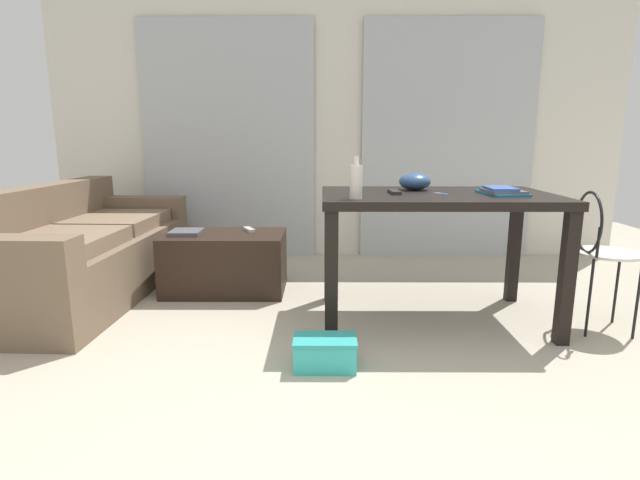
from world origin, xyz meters
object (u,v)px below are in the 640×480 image
at_px(wire_chair, 598,243).
at_px(magazine, 186,232).
at_px(couch, 80,253).
at_px(bottle_near, 356,181).
at_px(bowl, 415,181).
at_px(shoebox, 325,353).
at_px(tv_remote_on_table, 394,192).
at_px(tv_remote_primary, 249,230).
at_px(scissors, 442,194).
at_px(coffee_table, 225,262).
at_px(craft_table, 436,211).
at_px(book_stack, 502,191).

xyz_separation_m(wire_chair, magazine, (-2.59, 0.72, -0.08)).
height_order(couch, bottle_near, bottle_near).
height_order(bowl, shoebox, bowl).
bearing_deg(tv_remote_on_table, bottle_near, -137.84).
bearing_deg(tv_remote_primary, scissors, -57.19).
xyz_separation_m(coffee_table, craft_table, (1.40, -0.58, 0.47)).
bearing_deg(tv_remote_primary, couch, 162.85).
height_order(book_stack, tv_remote_on_table, book_stack).
relative_size(couch, tv_remote_on_table, 12.37).
bearing_deg(bottle_near, couch, 158.29).
bearing_deg(book_stack, wire_chair, -8.42).
bearing_deg(bottle_near, magazine, 144.15).
bearing_deg(shoebox, scissors, 41.64).
distance_m(coffee_table, magazine, 0.36).
xyz_separation_m(book_stack, shoebox, (-1.03, -0.60, -0.74)).
bearing_deg(wire_chair, coffee_table, 162.32).
height_order(bottle_near, scissors, bottle_near).
height_order(couch, craft_table, craft_table).
relative_size(couch, tv_remote_primary, 13.20).
distance_m(book_stack, tv_remote_on_table, 0.62).
height_order(bottle_near, tv_remote_primary, bottle_near).
bearing_deg(book_stack, scissors, 177.65).
height_order(bowl, tv_remote_on_table, bowl).
bearing_deg(tv_remote_primary, shoebox, -94.05).
xyz_separation_m(bottle_near, shoebox, (-0.17, -0.39, -0.81)).
xyz_separation_m(tv_remote_primary, magazine, (-0.44, -0.12, 0.00)).
height_order(craft_table, tv_remote_on_table, tv_remote_on_table).
distance_m(craft_table, wire_chair, 0.94).
xyz_separation_m(bowl, tv_remote_primary, (-1.14, 0.49, -0.40)).
distance_m(craft_table, bottle_near, 0.61).
bearing_deg(magazine, bottle_near, -36.21).
relative_size(coffee_table, magazine, 3.82).
relative_size(wire_chair, bowl, 4.13).
xyz_separation_m(craft_table, bowl, (-0.10, 0.19, 0.16)).
bearing_deg(tv_remote_primary, magazine, 168.21).
height_order(bottle_near, bowl, bottle_near).
relative_size(craft_table, shoebox, 4.40).
relative_size(craft_table, bottle_near, 5.96).
xyz_separation_m(bowl, shoebox, (-0.57, -0.86, -0.77)).
xyz_separation_m(coffee_table, book_stack, (1.77, -0.66, 0.60)).
bearing_deg(magazine, coffee_table, 3.76).
height_order(scissors, magazine, scissors).
bearing_deg(scissors, wire_chair, -6.10).
distance_m(tv_remote_on_table, shoebox, 1.06).
relative_size(coffee_table, tv_remote_on_table, 5.31).
bearing_deg(book_stack, tv_remote_on_table, 175.69).
height_order(wire_chair, bowl, bowl).
height_order(tv_remote_primary, magazine, magazine).
bearing_deg(wire_chair, book_stack, 171.58).
distance_m(wire_chair, book_stack, 0.63).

